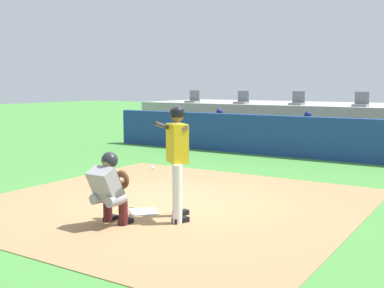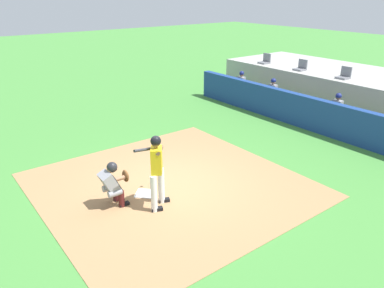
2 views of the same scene
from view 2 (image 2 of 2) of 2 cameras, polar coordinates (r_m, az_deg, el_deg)
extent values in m
plane|color=#428438|center=(9.88, -3.25, -6.31)|extent=(80.00, 80.00, 0.00)
cube|color=#9E754C|center=(9.88, -3.25, -6.28)|extent=(6.40, 6.40, 0.01)
cube|color=white|center=(9.51, -7.28, -7.54)|extent=(0.62, 0.62, 0.02)
cylinder|color=silver|center=(8.92, -4.73, -6.38)|extent=(0.15, 0.15, 0.92)
cylinder|color=silver|center=(8.59, -5.86, -7.64)|extent=(0.15, 0.15, 0.92)
cube|color=gold|center=(8.41, -5.46, -2.48)|extent=(0.45, 0.42, 0.60)
sphere|color=brown|center=(8.24, -5.57, 0.23)|extent=(0.21, 0.21, 0.21)
sphere|color=black|center=(8.22, -5.58, 0.46)|extent=(0.24, 0.24, 0.24)
cylinder|color=brown|center=(8.57, -5.24, -0.44)|extent=(0.15, 0.27, 0.17)
cylinder|color=brown|center=(8.39, -4.99, -0.95)|extent=(0.49, 0.44, 0.18)
cylinder|color=#333338|center=(8.35, -6.71, -0.77)|extent=(0.26, 0.84, 0.24)
cube|color=black|center=(9.13, -4.27, -8.62)|extent=(0.21, 0.29, 0.09)
cube|color=black|center=(8.81, -5.36, -9.92)|extent=(0.21, 0.29, 0.09)
cylinder|color=gray|center=(9.11, -12.56, -6.51)|extent=(0.17, 0.33, 0.16)
cylinder|color=#4C1919|center=(9.26, -11.60, -7.41)|extent=(0.14, 0.14, 0.42)
cube|color=black|center=(9.37, -11.18, -8.21)|extent=(0.12, 0.24, 0.08)
cylinder|color=gray|center=(8.85, -11.73, -7.35)|extent=(0.17, 0.33, 0.16)
cylinder|color=#4C1919|center=(9.01, -10.75, -8.26)|extent=(0.14, 0.14, 0.42)
cube|color=black|center=(9.11, -10.33, -9.08)|extent=(0.12, 0.24, 0.08)
cube|color=gray|center=(8.86, -12.56, -5.76)|extent=(0.41, 0.45, 0.57)
cube|color=#2D2D33|center=(8.90, -11.86, -5.57)|extent=(0.39, 0.27, 0.45)
sphere|color=#996B4C|center=(8.73, -12.27, -3.65)|extent=(0.21, 0.21, 0.21)
sphere|color=#232328|center=(8.73, -12.16, -3.50)|extent=(0.25, 0.25, 0.25)
cylinder|color=#996B4C|center=(8.97, -11.35, -5.30)|extent=(0.12, 0.45, 0.10)
ellipsoid|color=brown|center=(9.08, -10.16, -4.84)|extent=(0.28, 0.13, 0.30)
sphere|color=white|center=(9.42, -5.82, -3.10)|extent=(0.07, 0.07, 0.07)
cube|color=navy|center=(14.03, 19.27, 3.96)|extent=(13.00, 0.30, 1.20)
cube|color=olive|center=(14.96, 21.26, 3.27)|extent=(11.80, 0.44, 0.45)
cylinder|color=#939399|center=(17.83, 6.71, 8.48)|extent=(0.15, 0.40, 0.15)
cylinder|color=#939399|center=(17.76, 6.20, 7.56)|extent=(0.13, 0.13, 0.45)
cube|color=maroon|center=(17.78, 6.05, 6.96)|extent=(0.11, 0.24, 0.08)
cylinder|color=#939399|center=(17.65, 7.29, 8.30)|extent=(0.15, 0.40, 0.15)
cylinder|color=#939399|center=(17.58, 6.78, 7.38)|extent=(0.13, 0.13, 0.45)
cube|color=maroon|center=(17.60, 6.63, 6.77)|extent=(0.11, 0.24, 0.08)
cube|color=gray|center=(17.83, 7.56, 9.32)|extent=(0.36, 0.22, 0.54)
sphere|color=#996B4C|center=(17.74, 7.62, 10.55)|extent=(0.20, 0.20, 0.20)
sphere|color=navy|center=(17.74, 7.63, 10.68)|extent=(0.22, 0.22, 0.22)
cylinder|color=#996B4C|center=(17.90, 6.76, 9.06)|extent=(0.09, 0.41, 0.22)
cylinder|color=#996B4C|center=(17.62, 7.67, 8.80)|extent=(0.09, 0.41, 0.22)
cylinder|color=#939399|center=(16.54, 11.34, 7.09)|extent=(0.15, 0.40, 0.15)
cylinder|color=#939399|center=(16.47, 10.80, 6.10)|extent=(0.13, 0.13, 0.45)
cube|color=maroon|center=(16.48, 10.63, 5.46)|extent=(0.11, 0.24, 0.08)
cylinder|color=#939399|center=(16.38, 12.01, 6.88)|extent=(0.15, 0.40, 0.15)
cylinder|color=#939399|center=(16.30, 11.47, 5.88)|extent=(0.13, 0.13, 0.45)
cube|color=maroon|center=(16.32, 11.30, 5.23)|extent=(0.11, 0.24, 0.08)
cube|color=gray|center=(16.55, 12.26, 7.99)|extent=(0.36, 0.22, 0.54)
sphere|color=#996B4C|center=(16.46, 12.37, 9.31)|extent=(0.20, 0.20, 0.20)
sphere|color=navy|center=(16.46, 12.38, 9.44)|extent=(0.22, 0.22, 0.22)
cylinder|color=#996B4C|center=(16.60, 11.39, 7.72)|extent=(0.09, 0.41, 0.22)
cylinder|color=#996B4C|center=(16.35, 12.43, 7.41)|extent=(0.09, 0.41, 0.22)
cylinder|color=#939399|center=(14.76, 20.30, 4.26)|extent=(0.15, 0.40, 0.15)
cylinder|color=#939399|center=(14.68, 19.73, 3.14)|extent=(0.13, 0.13, 0.45)
cube|color=maroon|center=(14.70, 19.53, 2.43)|extent=(0.11, 0.24, 0.08)
cylinder|color=#939399|center=(14.63, 21.14, 3.98)|extent=(0.15, 0.40, 0.15)
cylinder|color=#939399|center=(14.55, 20.57, 2.86)|extent=(0.13, 0.13, 0.45)
cube|color=maroon|center=(14.57, 20.36, 2.14)|extent=(0.11, 0.24, 0.08)
cube|color=gray|center=(14.80, 21.33, 5.26)|extent=(0.36, 0.22, 0.54)
sphere|color=brown|center=(14.70, 21.54, 6.71)|extent=(0.20, 0.20, 0.20)
sphere|color=navy|center=(14.69, 21.56, 6.86)|extent=(0.22, 0.22, 0.22)
cylinder|color=brown|center=(14.82, 20.33, 4.98)|extent=(0.09, 0.41, 0.22)
cylinder|color=brown|center=(14.62, 21.62, 4.57)|extent=(0.09, 0.41, 0.22)
cube|color=slate|center=(19.22, 10.96, 12.13)|extent=(0.46, 0.46, 0.08)
cube|color=slate|center=(19.32, 11.43, 12.88)|extent=(0.46, 0.06, 0.40)
cube|color=slate|center=(17.87, 16.16, 10.91)|extent=(0.46, 0.46, 0.08)
cube|color=slate|center=(17.98, 16.64, 11.71)|extent=(0.46, 0.06, 0.40)
cube|color=slate|center=(16.69, 22.10, 9.39)|extent=(0.46, 0.46, 0.08)
cube|color=slate|center=(16.81, 22.58, 10.24)|extent=(0.46, 0.06, 0.40)
camera|label=1|loc=(4.16, -63.38, -31.72)|focal=44.91mm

